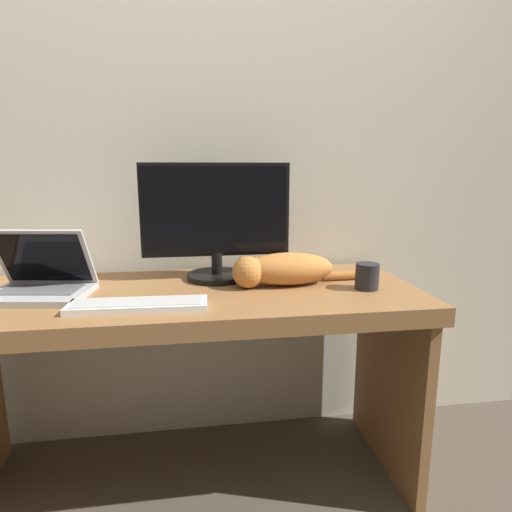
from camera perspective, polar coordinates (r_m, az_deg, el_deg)
wall_back at (r=1.77m, az=-9.86°, el=16.81°), size 6.40×0.06×2.60m
desk at (r=1.50m, az=-9.16°, el=-9.97°), size 1.57×0.61×0.73m
monitor at (r=1.55m, az=-5.34°, el=4.56°), size 0.54×0.22×0.42m
laptop at (r=1.53m, az=-26.82°, el=-3.15°), size 0.33×0.27×0.22m
external_keyboard at (r=1.30m, az=-15.44°, el=-6.32°), size 0.40×0.13×0.02m
cat at (r=1.49m, az=3.63°, el=-1.69°), size 0.54×0.15×0.11m
coffee_mug at (r=1.49m, az=14.59°, el=-2.64°), size 0.08×0.08×0.09m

